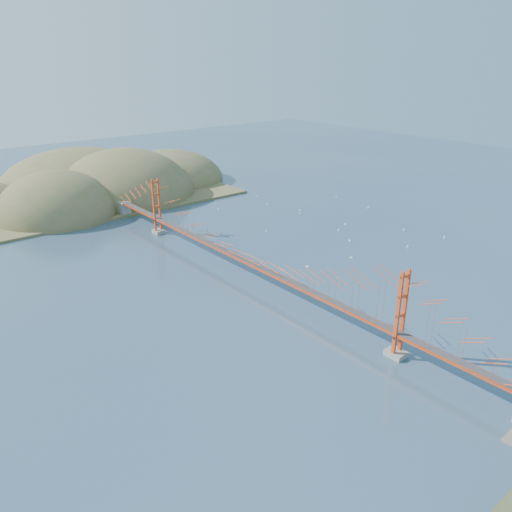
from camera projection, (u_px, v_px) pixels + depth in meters
ground at (247, 279)px, 83.93m from camera, size 320.00×320.00×0.00m
bridge at (246, 239)px, 81.43m from camera, size 2.20×94.40×12.00m
far_headlands at (95, 195)px, 134.29m from camera, size 84.00×58.00×25.00m
sailboat_17 at (368, 208)px, 122.36m from camera, size 0.60×0.57×0.68m
sailboat_12 at (218, 209)px, 121.19m from camera, size 0.48×0.40×0.56m
sailboat_2 at (408, 247)px, 97.40m from camera, size 0.62×0.62×0.65m
sailboat_5 at (346, 224)px, 110.68m from camera, size 0.54×0.60×0.69m
sailboat_11 at (404, 230)px, 106.91m from camera, size 0.62×0.62×0.66m
sailboat_4 at (338, 230)px, 106.58m from camera, size 0.63×0.63×0.67m
sailboat_0 at (307, 266)px, 88.53m from camera, size 0.57×0.64×0.72m
sailboat_8 at (267, 204)px, 125.07m from camera, size 0.53×0.44×0.61m
sailboat_13 at (444, 238)px, 102.29m from camera, size 0.64×0.64×0.72m
sailboat_9 at (336, 197)px, 131.87m from camera, size 0.44×0.51×0.58m
sailboat_7 at (300, 213)px, 117.90m from camera, size 0.61×0.61×0.65m
sailboat_1 at (351, 257)px, 92.46m from camera, size 0.58×0.64×0.72m
sailboat_15 at (257, 196)px, 132.27m from camera, size 0.62×0.65×0.73m
sailboat_14 at (350, 240)px, 100.91m from camera, size 0.64×0.64×0.73m
sailboat_3 at (266, 231)px, 106.27m from camera, size 0.57×0.57×0.60m
sailboat_extra_0 at (300, 210)px, 120.57m from camera, size 0.67×0.67×0.75m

